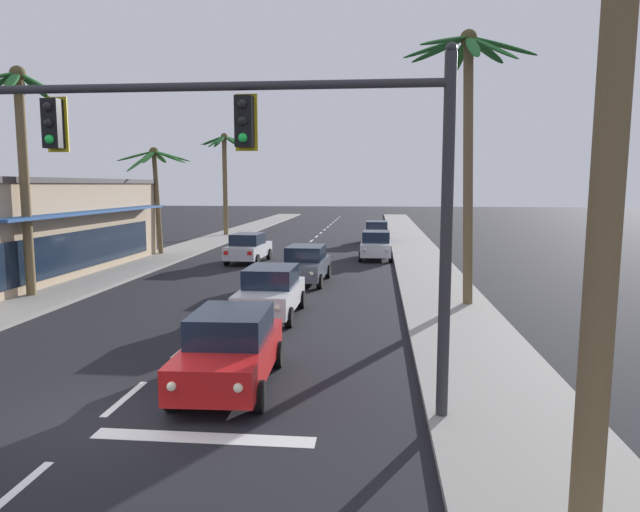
{
  "coord_description": "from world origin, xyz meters",
  "views": [
    {
      "loc": [
        5.22,
        -10.05,
        4.45
      ],
      "look_at": [
        3.42,
        8.0,
        2.2
      ],
      "focal_mm": 32.31,
      "sensor_mm": 36.0,
      "label": 1
    }
  ],
  "objects_px": {
    "sedan_lead_at_stop_bar": "(230,348)",
    "palm_left_third": "(156,171)",
    "palm_left_second": "(22,146)",
    "palm_left_farthest": "(225,164)",
    "traffic_signal_mast": "(252,155)",
    "sedan_parked_nearest_kerb": "(377,232)",
    "sedan_parked_mid_kerb": "(376,245)",
    "palm_right_second": "(467,108)",
    "sedan_fifth_in_queue": "(305,264)",
    "storefront_strip_left": "(22,227)",
    "sedan_third_in_queue": "(271,291)",
    "sedan_oncoming_far": "(248,248)"
  },
  "relations": [
    {
      "from": "traffic_signal_mast",
      "to": "palm_right_second",
      "type": "relative_size",
      "value": 1.15
    },
    {
      "from": "palm_left_second",
      "to": "palm_right_second",
      "type": "height_order",
      "value": "palm_right_second"
    },
    {
      "from": "sedan_fifth_in_queue",
      "to": "palm_left_third",
      "type": "xyz_separation_m",
      "value": [
        -10.54,
        9.16,
        4.45
      ]
    },
    {
      "from": "palm_left_second",
      "to": "palm_left_third",
      "type": "xyz_separation_m",
      "value": [
        -0.22,
        13.91,
        -0.61
      ]
    },
    {
      "from": "sedan_fifth_in_queue",
      "to": "palm_left_second",
      "type": "bearing_deg",
      "value": -155.31
    },
    {
      "from": "sedan_parked_nearest_kerb",
      "to": "palm_right_second",
      "type": "height_order",
      "value": "palm_right_second"
    },
    {
      "from": "traffic_signal_mast",
      "to": "storefront_strip_left",
      "type": "xyz_separation_m",
      "value": [
        -14.9,
        15.82,
        -2.6
      ]
    },
    {
      "from": "sedan_oncoming_far",
      "to": "palm_left_third",
      "type": "xyz_separation_m",
      "value": [
        -6.4,
        2.58,
        4.45
      ]
    },
    {
      "from": "traffic_signal_mast",
      "to": "palm_left_second",
      "type": "xyz_separation_m",
      "value": [
        -11.24,
        10.5,
        0.92
      ]
    },
    {
      "from": "sedan_parked_nearest_kerb",
      "to": "palm_left_third",
      "type": "height_order",
      "value": "palm_left_third"
    },
    {
      "from": "sedan_fifth_in_queue",
      "to": "palm_right_second",
      "type": "height_order",
      "value": "palm_right_second"
    },
    {
      "from": "palm_left_second",
      "to": "palm_right_second",
      "type": "distance_m",
      "value": 16.71
    },
    {
      "from": "sedan_parked_mid_kerb",
      "to": "sedan_fifth_in_queue",
      "type": "bearing_deg",
      "value": -109.89
    },
    {
      "from": "sedan_third_in_queue",
      "to": "sedan_parked_mid_kerb",
      "type": "distance_m",
      "value": 16.03
    },
    {
      "from": "sedan_oncoming_far",
      "to": "palm_left_third",
      "type": "relative_size",
      "value": 0.67
    },
    {
      "from": "sedan_parked_mid_kerb",
      "to": "palm_left_third",
      "type": "relative_size",
      "value": 0.66
    },
    {
      "from": "palm_left_farthest",
      "to": "palm_right_second",
      "type": "bearing_deg",
      "value": -59.78
    },
    {
      "from": "sedan_oncoming_far",
      "to": "sedan_parked_nearest_kerb",
      "type": "relative_size",
      "value": 1.01
    },
    {
      "from": "sedan_fifth_in_queue",
      "to": "sedan_parked_mid_kerb",
      "type": "height_order",
      "value": "same"
    },
    {
      "from": "sedan_lead_at_stop_bar",
      "to": "palm_right_second",
      "type": "height_order",
      "value": "palm_right_second"
    },
    {
      "from": "sedan_lead_at_stop_bar",
      "to": "palm_left_third",
      "type": "height_order",
      "value": "palm_left_third"
    },
    {
      "from": "traffic_signal_mast",
      "to": "sedan_parked_mid_kerb",
      "type": "distance_m",
      "value": 24.5
    },
    {
      "from": "palm_left_farthest",
      "to": "storefront_strip_left",
      "type": "bearing_deg",
      "value": -100.27
    },
    {
      "from": "sedan_fifth_in_queue",
      "to": "palm_left_third",
      "type": "height_order",
      "value": "palm_left_third"
    },
    {
      "from": "palm_left_second",
      "to": "traffic_signal_mast",
      "type": "bearing_deg",
      "value": -43.05
    },
    {
      "from": "traffic_signal_mast",
      "to": "sedan_parked_nearest_kerb",
      "type": "distance_m",
      "value": 33.89
    },
    {
      "from": "sedan_third_in_queue",
      "to": "sedan_fifth_in_queue",
      "type": "relative_size",
      "value": 0.99
    },
    {
      "from": "sedan_parked_mid_kerb",
      "to": "palm_left_second",
      "type": "distance_m",
      "value": 19.78
    },
    {
      "from": "sedan_third_in_queue",
      "to": "palm_left_third",
      "type": "xyz_separation_m",
      "value": [
        -10.21,
        16.01,
        4.45
      ]
    },
    {
      "from": "sedan_parked_nearest_kerb",
      "to": "palm_right_second",
      "type": "distance_m",
      "value": 24.09
    },
    {
      "from": "sedan_parked_nearest_kerb",
      "to": "sedan_parked_mid_kerb",
      "type": "distance_m",
      "value": 9.52
    },
    {
      "from": "traffic_signal_mast",
      "to": "palm_left_farthest",
      "type": "height_order",
      "value": "palm_left_farthest"
    },
    {
      "from": "sedan_lead_at_stop_bar",
      "to": "palm_left_farthest",
      "type": "relative_size",
      "value": 0.51
    },
    {
      "from": "palm_left_third",
      "to": "traffic_signal_mast",
      "type": "bearing_deg",
      "value": -64.85
    },
    {
      "from": "palm_right_second",
      "to": "palm_left_farthest",
      "type": "bearing_deg",
      "value": 120.22
    },
    {
      "from": "sedan_parked_nearest_kerb",
      "to": "sedan_parked_mid_kerb",
      "type": "relative_size",
      "value": 1.0
    },
    {
      "from": "sedan_parked_mid_kerb",
      "to": "storefront_strip_left",
      "type": "relative_size",
      "value": 0.26
    },
    {
      "from": "palm_left_second",
      "to": "palm_left_farthest",
      "type": "distance_m",
      "value": 27.88
    },
    {
      "from": "palm_left_second",
      "to": "palm_left_farthest",
      "type": "relative_size",
      "value": 1.01
    },
    {
      "from": "sedan_parked_mid_kerb",
      "to": "storefront_strip_left",
      "type": "xyz_separation_m",
      "value": [
        -17.16,
        -8.22,
        1.53
      ]
    },
    {
      "from": "sedan_oncoming_far",
      "to": "palm_left_second",
      "type": "height_order",
      "value": "palm_left_second"
    },
    {
      "from": "sedan_parked_mid_kerb",
      "to": "palm_right_second",
      "type": "xyz_separation_m",
      "value": [
        3.16,
        -13.53,
        6.26
      ]
    },
    {
      "from": "sedan_lead_at_stop_bar",
      "to": "storefront_strip_left",
      "type": "xyz_separation_m",
      "value": [
        -14.02,
        14.28,
        1.53
      ]
    },
    {
      "from": "sedan_third_in_queue",
      "to": "sedan_fifth_in_queue",
      "type": "xyz_separation_m",
      "value": [
        0.33,
        6.85,
        0.0
      ]
    },
    {
      "from": "sedan_parked_mid_kerb",
      "to": "palm_left_third",
      "type": "height_order",
      "value": "palm_left_third"
    },
    {
      "from": "sedan_lead_at_stop_bar",
      "to": "palm_left_second",
      "type": "relative_size",
      "value": 0.51
    },
    {
      "from": "sedan_lead_at_stop_bar",
      "to": "palm_left_third",
      "type": "relative_size",
      "value": 0.66
    },
    {
      "from": "sedan_oncoming_far",
      "to": "palm_left_second",
      "type": "bearing_deg",
      "value": -118.6
    },
    {
      "from": "traffic_signal_mast",
      "to": "sedan_third_in_queue",
      "type": "xyz_separation_m",
      "value": [
        -1.25,
        8.39,
        -4.14
      ]
    },
    {
      "from": "palm_right_second",
      "to": "sedan_fifth_in_queue",
      "type": "bearing_deg",
      "value": 143.23
    }
  ]
}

